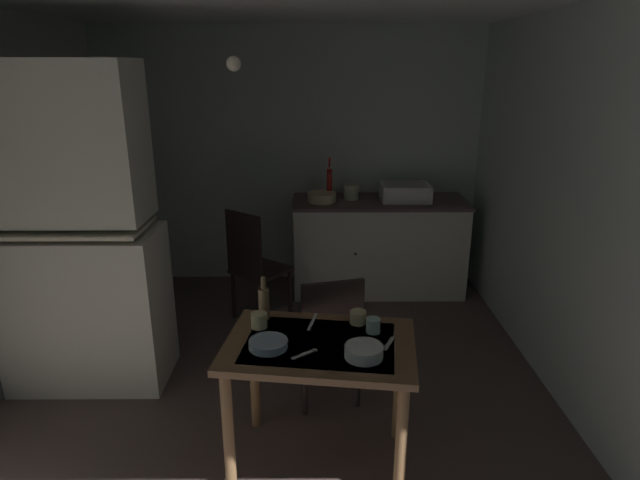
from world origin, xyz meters
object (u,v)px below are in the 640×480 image
object	(u,v)px
dining_table	(320,363)
glass_bottle	(264,302)
serving_bowl_wide	(364,352)
mug_dark	(259,320)
hutch_cabinet	(79,242)
chair_far_side	(327,335)
mixing_bowl_counter	(322,197)
sink_basin	(405,192)
hand_pump	(330,181)
chair_by_counter	(254,264)

from	to	relation	value
dining_table	glass_bottle	size ratio (longest dim) A/B	4.17
serving_bowl_wide	mug_dark	bearing A→B (deg)	149.81
hutch_cabinet	chair_far_side	distance (m)	1.69
mixing_bowl_counter	serving_bowl_wide	bearing A→B (deg)	-85.90
mixing_bowl_counter	glass_bottle	world-z (taller)	glass_bottle
mixing_bowl_counter	mug_dark	xyz separation A→B (m)	(-0.36, -2.15, -0.15)
sink_basin	glass_bottle	size ratio (longest dim) A/B	1.78
sink_basin	hand_pump	world-z (taller)	hand_pump
sink_basin	mug_dark	size ratio (longest dim) A/B	5.12
mixing_bowl_counter	chair_far_side	xyz separation A→B (m)	(0.02, -1.75, -0.45)
chair_by_counter	chair_far_side	bearing A→B (deg)	-63.65
chair_far_side	mug_dark	size ratio (longest dim) A/B	10.19
mixing_bowl_counter	chair_far_side	bearing A→B (deg)	-89.43
serving_bowl_wide	glass_bottle	distance (m)	0.66
hand_pump	glass_bottle	bearing A→B (deg)	-100.84
hand_pump	dining_table	size ratio (longest dim) A/B	0.38
dining_table	mug_dark	world-z (taller)	mug_dark
chair_by_counter	serving_bowl_wide	distance (m)	2.03
chair_by_counter	mug_dark	bearing A→B (deg)	-82.48
dining_table	sink_basin	bearing A→B (deg)	71.34
hand_pump	mixing_bowl_counter	xyz separation A→B (m)	(-0.07, -0.10, -0.13)
dining_table	serving_bowl_wide	size ratio (longest dim) A/B	5.56
hutch_cabinet	serving_bowl_wide	xyz separation A→B (m)	(1.75, -1.00, -0.22)
sink_basin	chair_by_counter	world-z (taller)	sink_basin
hutch_cabinet	dining_table	world-z (taller)	hutch_cabinet
sink_basin	serving_bowl_wide	xyz separation A→B (m)	(-0.59, -2.51, -0.20)
hand_pump	chair_by_counter	world-z (taller)	hand_pump
mixing_bowl_counter	chair_far_side	world-z (taller)	mixing_bowl_counter
dining_table	chair_by_counter	world-z (taller)	chair_by_counter
chair_far_side	chair_by_counter	size ratio (longest dim) A/B	0.91
hutch_cabinet	chair_far_side	xyz separation A→B (m)	(1.59, -0.29, -0.51)
mixing_bowl_counter	chair_by_counter	distance (m)	0.92
hutch_cabinet	mixing_bowl_counter	bearing A→B (deg)	42.93
dining_table	mixing_bowl_counter	bearing A→B (deg)	89.17
glass_bottle	mixing_bowl_counter	bearing A→B (deg)	80.65
sink_basin	chair_by_counter	xyz separation A→B (m)	(-1.33, -0.63, -0.46)
mug_dark	serving_bowl_wide	bearing A→B (deg)	-30.19
hand_pump	mug_dark	bearing A→B (deg)	-100.80
hutch_cabinet	dining_table	xyz separation A→B (m)	(1.54, -0.85, -0.37)
mixing_bowl_counter	hand_pump	bearing A→B (deg)	52.48
sink_basin	dining_table	xyz separation A→B (m)	(-0.80, -2.36, -0.35)
chair_far_side	mixing_bowl_counter	bearing A→B (deg)	90.57
hutch_cabinet	serving_bowl_wide	bearing A→B (deg)	-29.66
hutch_cabinet	hand_pump	size ratio (longest dim) A/B	5.39
sink_basin	chair_far_side	bearing A→B (deg)	-112.52
hutch_cabinet	sink_basin	xyz separation A→B (m)	(2.34, 1.51, -0.02)
dining_table	glass_bottle	distance (m)	0.46
sink_basin	glass_bottle	world-z (taller)	sink_basin
dining_table	chair_by_counter	xyz separation A→B (m)	(-0.53, 1.73, -0.12)
hutch_cabinet	chair_by_counter	bearing A→B (deg)	41.06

